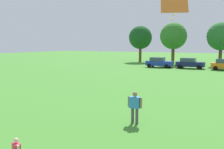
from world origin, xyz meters
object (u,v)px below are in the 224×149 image
Objects in this scene: tree_far_left at (140,38)px; tree_far_right at (221,37)px; parked_car_navy_1 at (190,63)px; adult_bystander at (135,105)px; parked_car_blue_0 at (159,62)px; tree_center at (173,36)px; kite at (174,6)px.

tree_far_right is (16.30, -2.94, -0.03)m from tree_far_left.
tree_far_right reaches higher than parked_car_navy_1.
tree_far_right is (0.49, 37.71, 4.21)m from adult_bystander.
tree_far_left reaches higher than adult_bystander.
parked_car_blue_0 is 9.37m from tree_center.
tree_far_right reaches higher than kite.
adult_bystander is 1.14× the size of kite.
adult_bystander is 0.38× the size of parked_car_navy_1.
tree_far_right is at bearing -10.24° from tree_far_left.
parked_car_navy_1 is (-3.30, 30.42, -0.10)m from adult_bystander.
tree_center reaches higher than parked_car_blue_0.
parked_car_blue_0 is at bearing -138.21° from tree_far_right.
kite reaches higher than adult_bystander.
parked_car_blue_0 is at bearing -174.25° from parked_car_navy_1.
kite is at bearing -88.35° from tree_far_right.
parked_car_blue_0 is 13.84m from tree_far_left.
parked_car_navy_1 is 0.56× the size of tree_far_right.
tree_center is at bearing 88.75° from parked_car_blue_0.
kite reaches higher than parked_car_navy_1.
tree_center is (-8.03, 38.14, 4.40)m from adult_bystander.
kite is 36.62m from tree_far_right.
tree_far_left is (-17.35, 39.54, -0.60)m from kite.
tree_center is at bearing 177.09° from tree_far_right.
tree_center is at bearing -17.90° from tree_far_left.
tree_far_left is at bearing -66.40° from adult_bystander.
tree_far_right is (8.71, 7.78, 4.32)m from parked_car_blue_0.
tree_center is (7.77, -2.51, 0.16)m from tree_far_left.
parked_car_blue_0 is 0.54× the size of tree_center.
tree_center reaches higher than parked_car_navy_1.
tree_far_left is 8.17m from tree_center.
kite is 43.18m from tree_far_left.
tree_far_left is at bearing 113.69° from kite.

